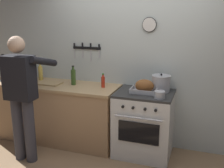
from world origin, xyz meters
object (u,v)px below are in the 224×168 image
at_px(person_cook, 22,92).
at_px(cutting_board, 49,83).
at_px(bottle_hot_sauce, 103,82).
at_px(stove, 144,124).
at_px(saucepan, 160,95).
at_px(bottle_cooking_oil, 41,73).
at_px(roasting_pan, 144,87).
at_px(bottle_olive_oil, 73,77).
at_px(stock_pot, 161,83).

distance_m(person_cook, cutting_board, 0.63).
xyz_separation_m(cutting_board, bottle_hot_sauce, (0.84, 0.08, 0.07)).
distance_m(stove, bottle_hot_sauce, 0.82).
xyz_separation_m(saucepan, bottle_hot_sauce, (-0.84, 0.23, 0.04)).
height_order(bottle_cooking_oil, bottle_hot_sauce, bottle_cooking_oil).
bearing_deg(bottle_hot_sauce, stove, -4.38).
height_order(roasting_pan, bottle_cooking_oil, bottle_cooking_oil).
height_order(bottle_olive_oil, bottle_hot_sauce, bottle_olive_oil).
distance_m(stock_pot, bottle_cooking_oil, 1.89).
distance_m(stove, stock_pot, 0.60).
xyz_separation_m(bottle_olive_oil, bottle_hot_sauce, (0.47, 0.00, -0.04)).
relative_size(cutting_board, bottle_cooking_oil, 1.30).
distance_m(stove, bottle_olive_oil, 1.22).
height_order(stock_pot, bottle_olive_oil, bottle_olive_oil).
bearing_deg(bottle_cooking_oil, bottle_hot_sauce, -4.76).
bearing_deg(bottle_cooking_oil, bottle_olive_oil, -8.50).
xyz_separation_m(cutting_board, bottle_olive_oil, (0.37, 0.08, 0.11)).
bearing_deg(stove, roasting_pan, -95.10).
bearing_deg(saucepan, stock_pot, 96.90).
relative_size(person_cook, bottle_olive_oil, 5.80).
bearing_deg(stock_pot, bottle_hot_sauce, -174.33).
xyz_separation_m(person_cook, bottle_olive_oil, (0.38, 0.71, 0.07)).
distance_m(roasting_pan, stock_pot, 0.25).
height_order(stove, bottle_hot_sauce, bottle_hot_sauce).
bearing_deg(bottle_hot_sauce, bottle_cooking_oil, 175.24).
bearing_deg(cutting_board, person_cook, -90.77).
height_order(roasting_pan, stock_pot, stock_pot).
bearing_deg(bottle_olive_oil, stove, -2.37).
height_order(person_cook, saucepan, person_cook).
bearing_deg(saucepan, person_cook, -164.24).
distance_m(person_cook, roasting_pan, 1.59).
bearing_deg(bottle_olive_oil, stock_pot, 3.71).
relative_size(bottle_cooking_oil, bottle_olive_oil, 0.97).
relative_size(person_cook, stock_pot, 6.56).
bearing_deg(stock_pot, cutting_board, -174.43).
bearing_deg(cutting_board, bottle_olive_oil, 11.83).
distance_m(stock_pot, saucepan, 0.32).
height_order(stock_pot, cutting_board, stock_pot).
xyz_separation_m(stock_pot, bottle_hot_sauce, (-0.81, -0.08, -0.03)).
xyz_separation_m(person_cook, roasting_pan, (1.46, 0.64, 0.03)).
xyz_separation_m(bottle_cooking_oil, bottle_hot_sauce, (1.09, -0.09, -0.03)).
xyz_separation_m(stock_pot, bottle_cooking_oil, (-1.89, 0.01, 0.01)).
relative_size(stove, saucepan, 6.55).
relative_size(saucepan, cutting_board, 0.38).
bearing_deg(stock_pot, saucepan, -83.10).
relative_size(saucepan, bottle_olive_oil, 0.48).
relative_size(stock_pot, cutting_board, 0.70).
relative_size(roasting_pan, bottle_hot_sauce, 1.74).
bearing_deg(cutting_board, roasting_pan, 0.38).
xyz_separation_m(person_cook, cutting_board, (0.01, 0.63, -0.04)).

